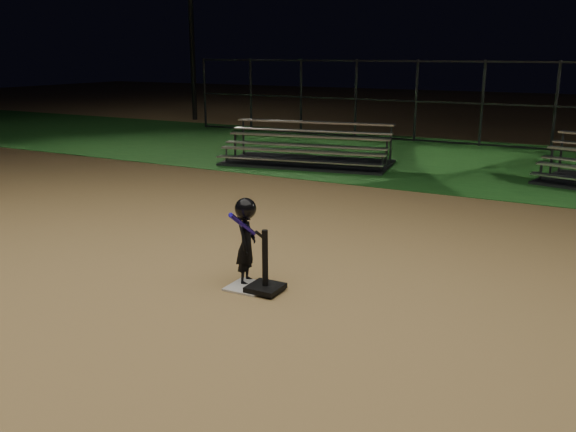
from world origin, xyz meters
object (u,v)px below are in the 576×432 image
(home_plate, at_px, (248,287))
(batting_tee, at_px, (265,280))
(child_batter, at_px, (246,238))
(bleacher_left, at_px, (307,156))

(home_plate, height_order, batting_tee, batting_tee)
(child_batter, bearing_deg, bleacher_left, 5.14)
(home_plate, bearing_deg, batting_tee, -3.38)
(child_batter, height_order, bleacher_left, child_batter)
(batting_tee, bearing_deg, child_batter, 157.05)
(home_plate, distance_m, child_batter, 0.58)
(home_plate, height_order, child_batter, child_batter)
(child_batter, xyz_separation_m, bleacher_left, (-3.02, 7.65, -0.36))
(home_plate, bearing_deg, child_batter, 126.75)
(batting_tee, distance_m, child_batter, 0.56)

